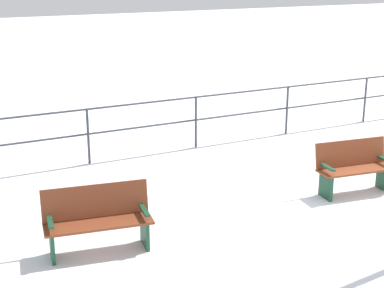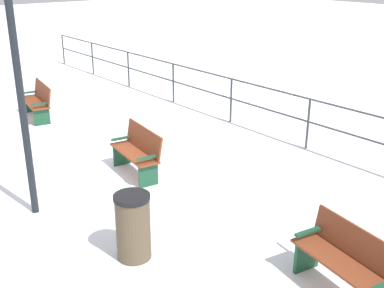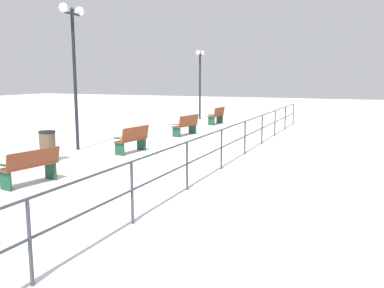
{
  "view_description": "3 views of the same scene",
  "coord_description": "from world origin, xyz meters",
  "px_view_note": "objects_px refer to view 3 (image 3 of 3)",
  "views": [
    {
      "loc": [
        7.14,
        -6.95,
        3.88
      ],
      "look_at": [
        -1.95,
        -2.3,
        0.75
      ],
      "focal_mm": 54.6,
      "sensor_mm": 36.0,
      "label": 1
    },
    {
      "loc": [
        4.51,
        7.42,
        3.94
      ],
      "look_at": [
        -1.3,
        0.31,
        0.45
      ],
      "focal_mm": 45.26,
      "sensor_mm": 36.0,
      "label": 2
    },
    {
      "loc": [
        -7.63,
        12.31,
        2.62
      ],
      "look_at": [
        -2.5,
        0.18,
        0.49
      ],
      "focal_mm": 38.92,
      "sensor_mm": 36.0,
      "label": 3
    }
  ],
  "objects_px": {
    "bench_fourth": "(31,166)",
    "lamppost_middle": "(73,45)",
    "bench_second": "(186,125)",
    "trash_bin": "(48,146)",
    "bench_nearest": "(217,115)",
    "bench_third": "(133,139)",
    "lamppost_near": "(200,70)"
  },
  "relations": [
    {
      "from": "bench_nearest",
      "to": "lamppost_near",
      "type": "xyz_separation_m",
      "value": [
        1.93,
        -2.26,
        2.55
      ]
    },
    {
      "from": "bench_fourth",
      "to": "bench_third",
      "type": "bearing_deg",
      "value": -80.02
    },
    {
      "from": "bench_second",
      "to": "lamppost_near",
      "type": "relative_size",
      "value": 0.37
    },
    {
      "from": "bench_nearest",
      "to": "bench_fourth",
      "type": "height_order",
      "value": "bench_nearest"
    },
    {
      "from": "lamppost_near",
      "to": "bench_second",
      "type": "bearing_deg",
      "value": 107.06
    },
    {
      "from": "bench_fourth",
      "to": "trash_bin",
      "type": "bearing_deg",
      "value": -45.75
    },
    {
      "from": "bench_third",
      "to": "trash_bin",
      "type": "relative_size",
      "value": 1.49
    },
    {
      "from": "bench_third",
      "to": "trash_bin",
      "type": "height_order",
      "value": "trash_bin"
    },
    {
      "from": "bench_nearest",
      "to": "bench_second",
      "type": "height_order",
      "value": "bench_nearest"
    },
    {
      "from": "lamppost_middle",
      "to": "trash_bin",
      "type": "height_order",
      "value": "lamppost_middle"
    },
    {
      "from": "bench_third",
      "to": "bench_fourth",
      "type": "height_order",
      "value": "bench_third"
    },
    {
      "from": "bench_fourth",
      "to": "trash_bin",
      "type": "relative_size",
      "value": 1.57
    },
    {
      "from": "bench_nearest",
      "to": "trash_bin",
      "type": "xyz_separation_m",
      "value": [
        1.37,
        11.81,
        -0.01
      ]
    },
    {
      "from": "bench_second",
      "to": "trash_bin",
      "type": "bearing_deg",
      "value": 86.92
    },
    {
      "from": "bench_second",
      "to": "lamppost_near",
      "type": "height_order",
      "value": "lamppost_near"
    },
    {
      "from": "lamppost_middle",
      "to": "trash_bin",
      "type": "xyz_separation_m",
      "value": [
        -0.56,
        2.16,
        -3.22
      ]
    },
    {
      "from": "bench_second",
      "to": "bench_fourth",
      "type": "bearing_deg",
      "value": 99.59
    },
    {
      "from": "lamppost_near",
      "to": "bench_fourth",
      "type": "bearing_deg",
      "value": 97.48
    },
    {
      "from": "bench_second",
      "to": "bench_fourth",
      "type": "xyz_separation_m",
      "value": [
        -0.01,
        9.44,
        -0.0
      ]
    },
    {
      "from": "bench_fourth",
      "to": "lamppost_middle",
      "type": "distance_m",
      "value": 5.97
    },
    {
      "from": "bench_fourth",
      "to": "lamppost_near",
      "type": "distance_m",
      "value": 16.77
    },
    {
      "from": "bench_third",
      "to": "bench_fourth",
      "type": "xyz_separation_m",
      "value": [
        0.03,
        4.72,
        -0.01
      ]
    },
    {
      "from": "lamppost_middle",
      "to": "bench_nearest",
      "type": "bearing_deg",
      "value": -101.32
    },
    {
      "from": "lamppost_middle",
      "to": "bench_fourth",
      "type": "bearing_deg",
      "value": 115.47
    },
    {
      "from": "trash_bin",
      "to": "lamppost_near",
      "type": "bearing_deg",
      "value": -87.7
    },
    {
      "from": "bench_nearest",
      "to": "trash_bin",
      "type": "distance_m",
      "value": 11.89
    },
    {
      "from": "bench_nearest",
      "to": "lamppost_near",
      "type": "relative_size",
      "value": 0.33
    },
    {
      "from": "bench_nearest",
      "to": "bench_fourth",
      "type": "bearing_deg",
      "value": 94.14
    },
    {
      "from": "bench_third",
      "to": "trash_bin",
      "type": "distance_m",
      "value": 2.86
    },
    {
      "from": "bench_third",
      "to": "lamppost_near",
      "type": "xyz_separation_m",
      "value": [
        2.19,
        -11.71,
        2.56
      ]
    },
    {
      "from": "lamppost_near",
      "to": "lamppost_middle",
      "type": "xyz_separation_m",
      "value": [
        -0.0,
        11.9,
        0.66
      ]
    },
    {
      "from": "bench_nearest",
      "to": "bench_third",
      "type": "height_order",
      "value": "bench_nearest"
    }
  ]
}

